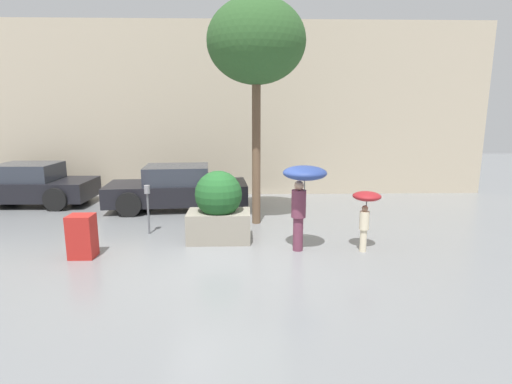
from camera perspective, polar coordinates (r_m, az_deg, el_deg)
name	(u,v)px	position (r m, az deg, el deg)	size (l,w,h in m)	color
ground_plane	(227,257)	(8.41, -4.12, -9.25)	(40.00, 40.00, 0.00)	slate
building_facade	(234,110)	(14.36, -3.18, 11.59)	(18.00, 0.30, 6.00)	#B7A88E
planter_box	(219,207)	(9.23, -5.35, -2.21)	(1.45, 1.08, 1.65)	gray
person_adult	(303,185)	(8.39, 6.73, 1.03)	(0.91, 0.91, 1.86)	brown
person_child	(366,205)	(8.79, 15.44, -1.85)	(0.60, 0.60, 1.30)	beige
parked_car_near	(178,189)	(12.57, -11.15, 0.49)	(4.36, 2.23, 1.33)	black
parked_car_far	(30,186)	(14.77, -29.60, 0.81)	(3.96, 2.01, 1.33)	black
street_tree	(256,43)	(10.56, 0.04, 20.51)	(2.46, 2.46, 5.72)	brown
parking_meter	(148,199)	(10.03, -15.24, -0.98)	(0.14, 0.14, 1.22)	#595B60
newspaper_box	(82,236)	(8.99, -23.59, -5.82)	(0.50, 0.44, 0.90)	#B2231E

